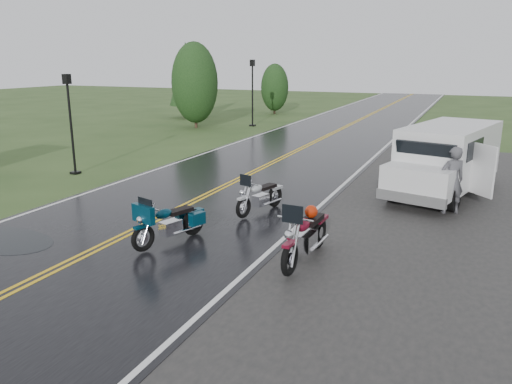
% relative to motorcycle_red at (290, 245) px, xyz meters
% --- Properties ---
extents(ground, '(120.00, 120.00, 0.00)m').
position_rel_motorcycle_red_xyz_m(ground, '(-4.70, 0.62, -0.73)').
color(ground, '#2D471E').
rests_on(ground, ground).
extents(road, '(8.00, 100.00, 0.04)m').
position_rel_motorcycle_red_xyz_m(road, '(-4.70, 10.62, -0.71)').
color(road, black).
rests_on(road, ground).
extents(motorcycle_red, '(1.00, 2.50, 1.46)m').
position_rel_motorcycle_red_xyz_m(motorcycle_red, '(0.00, 0.00, 0.00)').
color(motorcycle_red, maroon).
rests_on(motorcycle_red, ground).
extents(motorcycle_teal, '(1.37, 2.28, 1.27)m').
position_rel_motorcycle_red_xyz_m(motorcycle_teal, '(-3.55, -0.09, -0.10)').
color(motorcycle_teal, '#052C3D').
rests_on(motorcycle_teal, ground).
extents(motorcycle_silver, '(1.23, 2.17, 1.21)m').
position_rel_motorcycle_red_xyz_m(motorcycle_silver, '(-2.50, 3.12, -0.12)').
color(motorcycle_silver, '#A9ADB1').
rests_on(motorcycle_silver, ground).
extents(van_white, '(3.61, 6.30, 2.33)m').
position_rel_motorcycle_red_xyz_m(van_white, '(1.06, 6.70, 0.44)').
color(van_white, silver).
rests_on(van_white, ground).
extents(person_at_van, '(0.85, 0.77, 1.96)m').
position_rel_motorcycle_red_xyz_m(person_at_van, '(2.75, 6.06, 0.25)').
color(person_at_van, '#46454A').
rests_on(person_at_van, ground).
extents(lamp_post_near_left, '(0.33, 0.33, 3.89)m').
position_rel_motorcycle_red_xyz_m(lamp_post_near_left, '(-11.08, 5.80, 1.22)').
color(lamp_post_near_left, black).
rests_on(lamp_post_near_left, ground).
extents(lamp_post_far_left, '(0.38, 0.38, 4.43)m').
position_rel_motorcycle_red_xyz_m(lamp_post_far_left, '(-10.65, 22.02, 1.49)').
color(lamp_post_far_left, black).
rests_on(lamp_post_far_left, ground).
extents(tree_left_mid, '(3.02, 3.02, 4.71)m').
position_rel_motorcycle_red_xyz_m(tree_left_mid, '(-13.71, 19.70, 1.63)').
color(tree_left_mid, '#1E3D19').
rests_on(tree_left_mid, ground).
extents(tree_left_far, '(2.27, 2.27, 3.49)m').
position_rel_motorcycle_red_xyz_m(tree_left_far, '(-12.23, 30.07, 1.02)').
color(tree_left_far, '#1E3D19').
rests_on(tree_left_far, ground).
extents(pine_left_far, '(2.66, 2.66, 5.55)m').
position_rel_motorcycle_red_xyz_m(pine_left_far, '(-17.30, 24.55, 2.05)').
color(pine_left_far, '#1E3D19').
rests_on(pine_left_far, ground).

